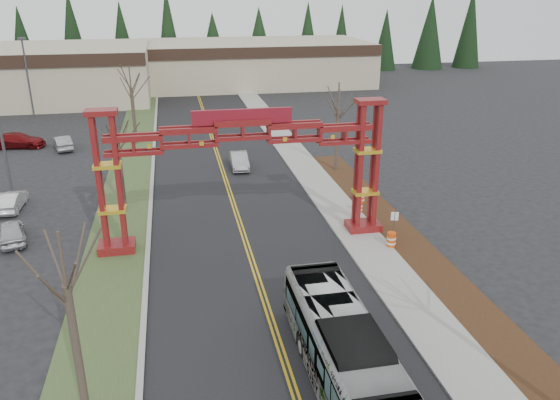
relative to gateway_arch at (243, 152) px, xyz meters
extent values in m
cube|color=black|center=(0.00, 7.00, -5.97)|extent=(12.00, 110.00, 0.02)
cube|color=gold|center=(-0.12, 7.00, -5.96)|extent=(0.12, 100.00, 0.01)
cube|color=gold|center=(0.12, 7.00, -5.96)|extent=(0.12, 100.00, 0.01)
cube|color=#9A9A95|center=(6.15, 7.00, -5.91)|extent=(0.30, 110.00, 0.15)
cube|color=gray|center=(7.60, 7.00, -5.91)|extent=(2.60, 110.00, 0.14)
cube|color=#311C10|center=(10.20, -8.00, -5.92)|extent=(2.60, 50.00, 0.12)
cube|color=#384D26|center=(-8.00, 7.00, -5.94)|extent=(4.00, 110.00, 0.08)
cube|color=#9A9A95|center=(-6.15, 7.00, -5.91)|extent=(0.30, 110.00, 0.15)
cube|color=#5D0C16|center=(-8.00, 0.00, -5.68)|extent=(2.20, 1.60, 0.60)
cube|color=#5D0C16|center=(-8.55, -0.35, -1.38)|extent=(0.28, 0.28, 8.00)
cube|color=#5D0C16|center=(-7.45, -0.35, -1.38)|extent=(0.28, 0.28, 8.00)
cube|color=#5D0C16|center=(-8.55, 0.35, -1.38)|extent=(0.28, 0.28, 8.00)
cube|color=#5D0C16|center=(-7.45, 0.35, -1.38)|extent=(0.28, 0.28, 8.00)
cube|color=yellow|center=(-8.00, 0.00, -3.18)|extent=(1.60, 1.10, 0.22)
cube|color=yellow|center=(-8.00, 0.00, -0.38)|extent=(1.60, 1.10, 0.22)
cube|color=#5D0C16|center=(-8.00, 0.00, 2.77)|extent=(1.80, 1.20, 0.30)
cube|color=#5D0C16|center=(8.00, 0.00, -5.68)|extent=(2.20, 1.60, 0.60)
cube|color=#5D0C16|center=(7.45, -0.35, -1.38)|extent=(0.28, 0.28, 8.00)
cube|color=#5D0C16|center=(8.55, -0.35, -1.38)|extent=(0.28, 0.28, 8.00)
cube|color=#5D0C16|center=(7.45, 0.35, -1.38)|extent=(0.28, 0.28, 8.00)
cube|color=#5D0C16|center=(8.55, 0.35, -1.38)|extent=(0.28, 0.28, 8.00)
cube|color=yellow|center=(8.00, 0.00, -3.18)|extent=(1.60, 1.10, 0.22)
cube|color=yellow|center=(8.00, 0.00, -0.38)|extent=(1.60, 1.10, 0.22)
cube|color=#5D0C16|center=(8.00, 0.00, 2.77)|extent=(1.80, 1.20, 0.30)
cube|color=#5D0C16|center=(0.00, 0.00, 1.52)|extent=(16.00, 0.90, 1.00)
cube|color=#5D0C16|center=(0.00, 0.00, 0.62)|extent=(16.00, 0.90, 0.60)
cube|color=maroon|center=(0.00, 0.00, 2.17)|extent=(6.00, 0.25, 0.90)
cube|color=#B7AA8C|center=(10.00, 62.00, -2.48)|extent=(38.00, 20.00, 7.00)
cube|color=black|center=(10.00, 51.90, 0.22)|extent=(38.00, 0.40, 1.60)
cone|color=black|center=(-29.50, 74.00, 0.52)|extent=(5.60, 5.60, 13.00)
cylinder|color=#382D26|center=(-29.50, 74.00, -5.18)|extent=(0.80, 0.80, 1.60)
cone|color=black|center=(-21.00, 74.00, 0.52)|extent=(5.60, 5.60, 13.00)
cylinder|color=#382D26|center=(-21.00, 74.00, -5.18)|extent=(0.80, 0.80, 1.60)
cone|color=black|center=(-12.50, 74.00, 0.52)|extent=(5.60, 5.60, 13.00)
cylinder|color=#382D26|center=(-12.50, 74.00, -5.18)|extent=(0.80, 0.80, 1.60)
cone|color=black|center=(-4.00, 74.00, 0.52)|extent=(5.60, 5.60, 13.00)
cylinder|color=#382D26|center=(-4.00, 74.00, -5.18)|extent=(0.80, 0.80, 1.60)
cone|color=black|center=(4.50, 74.00, 0.52)|extent=(5.60, 5.60, 13.00)
cylinder|color=#382D26|center=(4.50, 74.00, -5.18)|extent=(0.80, 0.80, 1.60)
cone|color=black|center=(13.00, 74.00, 0.52)|extent=(5.60, 5.60, 13.00)
cylinder|color=#382D26|center=(13.00, 74.00, -5.18)|extent=(0.80, 0.80, 1.60)
cone|color=black|center=(21.50, 74.00, 0.52)|extent=(5.60, 5.60, 13.00)
cylinder|color=#382D26|center=(21.50, 74.00, -5.18)|extent=(0.80, 0.80, 1.60)
cone|color=black|center=(30.00, 74.00, 0.52)|extent=(5.60, 5.60, 13.00)
cylinder|color=#382D26|center=(30.00, 74.00, -5.18)|extent=(0.80, 0.80, 1.60)
cone|color=black|center=(38.50, 74.00, 0.52)|extent=(5.60, 5.60, 13.00)
cylinder|color=#382D26|center=(38.50, 74.00, -5.18)|extent=(0.80, 0.80, 1.60)
cone|color=black|center=(47.00, 74.00, 0.52)|extent=(5.60, 5.60, 13.00)
cylinder|color=#382D26|center=(47.00, 74.00, -5.18)|extent=(0.80, 0.80, 1.60)
cone|color=black|center=(55.50, 74.00, 0.52)|extent=(5.60, 5.60, 13.00)
cylinder|color=#382D26|center=(55.50, 74.00, -5.18)|extent=(0.80, 0.80, 1.60)
imported|color=#A4A6AC|center=(2.04, -14.45, -4.42)|extent=(2.65, 11.24, 3.13)
imported|color=#A5A8AD|center=(1.58, 15.31, -5.28)|extent=(1.59, 4.31, 1.41)
imported|color=#B8BDC1|center=(-14.74, 2.80, -5.29)|extent=(2.68, 4.35, 1.38)
imported|color=white|center=(-16.14, 8.66, -5.31)|extent=(1.48, 4.12, 1.35)
imported|color=maroon|center=(-19.74, 26.54, -5.22)|extent=(5.49, 2.77, 1.53)
imported|color=#93969A|center=(-15.19, 24.97, -5.28)|extent=(2.69, 4.52, 1.41)
cylinder|color=#382D26|center=(-8.00, -14.49, -3.07)|extent=(0.31, 0.31, 5.82)
cylinder|color=#382D26|center=(-8.00, -14.49, 0.80)|extent=(0.12, 0.12, 2.12)
cylinder|color=#382D26|center=(-8.00, 7.21, -3.40)|extent=(0.31, 0.31, 5.17)
cylinder|color=#382D26|center=(-8.00, 7.21, 0.16)|extent=(0.12, 0.12, 2.14)
cylinder|color=#382D26|center=(-8.00, 25.75, -3.08)|extent=(0.35, 0.35, 5.81)
cylinder|color=#382D26|center=(-8.00, 25.75, 0.91)|extent=(0.13, 0.13, 2.38)
cylinder|color=#382D26|center=(10.00, 12.95, -3.14)|extent=(0.33, 0.33, 5.69)
cylinder|color=#382D26|center=(10.00, 12.95, 0.73)|extent=(0.12, 0.12, 2.25)
cylinder|color=#3F3F44|center=(-17.34, 13.32, -1.10)|extent=(0.22, 0.22, 9.76)
cylinder|color=#3F3F44|center=(-21.23, 41.06, -1.21)|extent=(0.21, 0.21, 9.54)
cube|color=#3F3F44|center=(-21.23, 41.06, 3.67)|extent=(0.85, 0.42, 0.27)
cylinder|color=#3F3F44|center=(9.31, -2.04, -4.95)|extent=(0.06, 0.06, 2.07)
cube|color=white|center=(9.31, -2.04, -4.20)|extent=(0.46, 0.17, 0.56)
cylinder|color=#D2450B|center=(8.84, -2.86, -5.45)|extent=(0.55, 0.55, 1.06)
cylinder|color=white|center=(8.84, -2.86, -5.29)|extent=(0.57, 0.57, 0.13)
cylinder|color=white|center=(8.84, -2.86, -5.61)|extent=(0.57, 0.57, 0.13)
cylinder|color=#D2450B|center=(8.72, 2.95, -5.51)|extent=(0.49, 0.49, 0.95)
cylinder|color=white|center=(8.72, 2.95, -5.36)|extent=(0.51, 0.51, 0.11)
cylinder|color=white|center=(8.72, 2.95, -5.65)|extent=(0.51, 0.51, 0.11)
cylinder|color=#D2450B|center=(9.49, 4.72, -5.47)|extent=(0.53, 0.53, 1.02)
cylinder|color=white|center=(9.49, 4.72, -5.32)|extent=(0.55, 0.55, 0.12)
cylinder|color=white|center=(9.49, 4.72, -5.63)|extent=(0.55, 0.55, 0.12)
camera|label=1|loc=(-4.04, -31.80, 9.26)|focal=35.00mm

